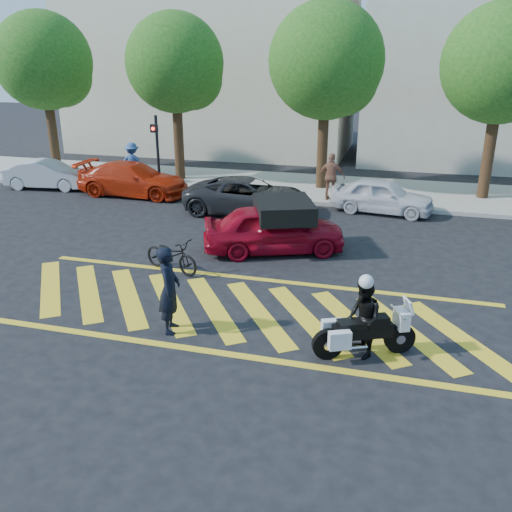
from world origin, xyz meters
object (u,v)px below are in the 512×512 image
(bicycle, at_px, (171,255))
(police_motorcycle, at_px, (363,333))
(officer_bike, at_px, (169,290))
(parked_mid_right, at_px, (382,196))
(red_convertible, at_px, (274,229))
(officer_moto, at_px, (363,319))
(parked_mid_left, at_px, (248,196))
(parked_left, at_px, (133,179))
(parked_far_left, at_px, (48,175))

(bicycle, relative_size, police_motorcycle, 0.92)
(officer_bike, xyz_separation_m, parked_mid_right, (3.80, 10.48, -0.32))
(officer_bike, distance_m, police_motorcycle, 4.05)
(parked_mid_right, bearing_deg, officer_bike, 167.58)
(police_motorcycle, distance_m, red_convertible, 6.13)
(officer_moto, xyz_separation_m, parked_mid_left, (-4.94, 9.01, -0.14))
(red_convertible, height_order, parked_mid_left, red_convertible)
(police_motorcycle, distance_m, parked_mid_right, 10.43)
(officer_bike, relative_size, parked_left, 0.41)
(red_convertible, bearing_deg, officer_moto, -171.57)
(red_convertible, relative_size, parked_mid_left, 0.89)
(officer_bike, relative_size, officer_moto, 1.20)
(bicycle, distance_m, parked_left, 8.81)
(bicycle, xyz_separation_m, officer_moto, (5.36, -3.02, 0.32))
(bicycle, xyz_separation_m, parked_left, (-4.93, 7.31, 0.21))
(parked_left, bearing_deg, police_motorcycle, -134.49)
(parked_far_left, bearing_deg, parked_mid_right, -97.07)
(bicycle, bearing_deg, police_motorcycle, -100.07)
(parked_left, xyz_separation_m, parked_mid_left, (5.35, -1.32, -0.02))
(parked_far_left, relative_size, parked_left, 0.79)
(red_convertible, bearing_deg, parked_mid_right, -50.76)
(officer_moto, height_order, parked_far_left, officer_moto)
(police_motorcycle, bearing_deg, parked_mid_left, 93.97)
(police_motorcycle, bearing_deg, parked_far_left, 119.38)
(officer_bike, height_order, parked_far_left, officer_bike)
(bicycle, distance_m, police_motorcycle, 6.17)
(parked_far_left, distance_m, parked_mid_left, 9.59)
(bicycle, relative_size, parked_left, 0.38)
(parked_far_left, bearing_deg, police_motorcycle, -132.91)
(parked_far_left, height_order, parked_left, parked_left)
(bicycle, bearing_deg, parked_mid_left, 15.38)
(officer_moto, bearing_deg, red_convertible, -174.68)
(police_motorcycle, distance_m, parked_left, 14.60)
(red_convertible, relative_size, parked_mid_right, 1.13)
(bicycle, xyz_separation_m, parked_mid_left, (0.42, 5.99, 0.18))
(parked_left, bearing_deg, parked_mid_left, -103.20)
(parked_left, bearing_deg, bicycle, -145.37)
(bicycle, height_order, parked_far_left, parked_far_left)
(officer_bike, relative_size, bicycle, 1.06)
(bicycle, relative_size, officer_moto, 1.13)
(parked_left, bearing_deg, parked_far_left, 89.47)
(police_motorcycle, distance_m, parked_far_left, 17.81)
(police_motorcycle, relative_size, parked_mid_left, 0.42)
(officer_moto, bearing_deg, parked_far_left, -150.62)
(police_motorcycle, bearing_deg, officer_moto, 115.70)
(officer_moto, xyz_separation_m, parked_far_left, (-14.42, 10.41, -0.18))
(officer_bike, xyz_separation_m, red_convertible, (0.95, 5.35, -0.24))
(parked_mid_right, bearing_deg, officer_moto, -171.35)
(bicycle, xyz_separation_m, parked_mid_right, (5.15, 7.39, 0.16))
(parked_left, bearing_deg, red_convertible, -124.31)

